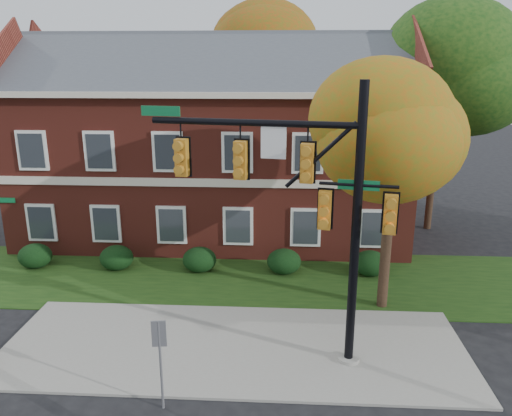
# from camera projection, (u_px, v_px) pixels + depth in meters

# --- Properties ---
(ground) EXTENTS (120.00, 120.00, 0.00)m
(ground) POSITION_uv_depth(u_px,v_px,m) (230.00, 367.00, 14.26)
(ground) COLOR black
(ground) RESTS_ON ground
(sidewalk) EXTENTS (14.00, 5.00, 0.08)m
(sidewalk) POSITION_uv_depth(u_px,v_px,m) (234.00, 347.00, 15.21)
(sidewalk) COLOR gray
(sidewalk) RESTS_ON ground
(grass_strip) EXTENTS (30.00, 6.00, 0.04)m
(grass_strip) POSITION_uv_depth(u_px,v_px,m) (246.00, 279.00, 20.00)
(grass_strip) COLOR #193811
(grass_strip) RESTS_ON ground
(apartment_building) EXTENTS (18.80, 8.80, 9.74)m
(apartment_building) POSITION_uv_depth(u_px,v_px,m) (214.00, 134.00, 24.42)
(apartment_building) COLOR maroon
(apartment_building) RESTS_ON ground
(hedge_far_left) EXTENTS (1.40, 1.26, 1.05)m
(hedge_far_left) POSITION_uv_depth(u_px,v_px,m) (35.00, 256.00, 21.03)
(hedge_far_left) COLOR black
(hedge_far_left) RESTS_ON ground
(hedge_left) EXTENTS (1.40, 1.26, 1.05)m
(hedge_left) POSITION_uv_depth(u_px,v_px,m) (117.00, 258.00, 20.84)
(hedge_left) COLOR black
(hedge_left) RESTS_ON ground
(hedge_center) EXTENTS (1.40, 1.26, 1.05)m
(hedge_center) POSITION_uv_depth(u_px,v_px,m) (199.00, 260.00, 20.64)
(hedge_center) COLOR black
(hedge_center) RESTS_ON ground
(hedge_right) EXTENTS (1.40, 1.26, 1.05)m
(hedge_right) POSITION_uv_depth(u_px,v_px,m) (284.00, 261.00, 20.45)
(hedge_right) COLOR black
(hedge_right) RESTS_ON ground
(hedge_far_right) EXTENTS (1.40, 1.26, 1.05)m
(hedge_far_right) POSITION_uv_depth(u_px,v_px,m) (370.00, 263.00, 20.25)
(hedge_far_right) COLOR black
(hedge_far_right) RESTS_ON ground
(tree_near_right) EXTENTS (4.50, 4.25, 8.58)m
(tree_near_right) POSITION_uv_depth(u_px,v_px,m) (404.00, 118.00, 15.80)
(tree_near_right) COLOR black
(tree_near_right) RESTS_ON ground
(tree_left_rear) EXTENTS (5.40, 5.10, 8.88)m
(tree_left_rear) POSITION_uv_depth(u_px,v_px,m) (5.00, 100.00, 23.42)
(tree_left_rear) COLOR black
(tree_left_rear) RESTS_ON ground
(tree_right_rear) EXTENTS (6.30, 5.95, 10.62)m
(tree_right_rear) POSITION_uv_depth(u_px,v_px,m) (451.00, 68.00, 23.74)
(tree_right_rear) COLOR black
(tree_right_rear) RESTS_ON ground
(tree_far_rear) EXTENTS (6.84, 6.46, 11.52)m
(tree_far_rear) POSITION_uv_depth(u_px,v_px,m) (252.00, 54.00, 30.78)
(tree_far_rear) COLOR black
(tree_far_rear) RESTS_ON ground
(traffic_signal) EXTENTS (7.06, 1.48, 7.98)m
(traffic_signal) POSITION_uv_depth(u_px,v_px,m) (304.00, 195.00, 13.42)
(traffic_signal) COLOR gray
(traffic_signal) RESTS_ON ground
(sign_post) EXTENTS (0.36, 0.09, 2.45)m
(sign_post) POSITION_uv_depth(u_px,v_px,m) (160.00, 350.00, 12.11)
(sign_post) COLOR slate
(sign_post) RESTS_ON ground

